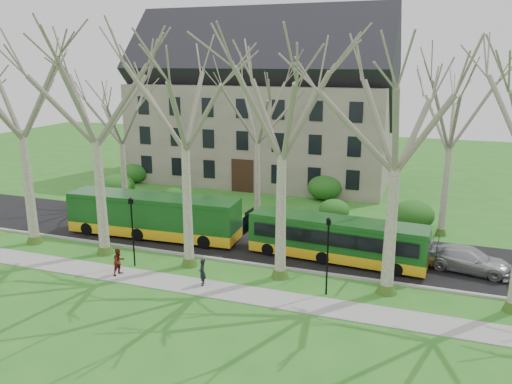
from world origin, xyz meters
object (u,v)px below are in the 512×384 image
bus_follow (336,239)px  bus_lead (153,215)px  pedestrian_b (119,262)px  sedan (468,259)px  pedestrian_a (202,272)px

bus_follow → bus_lead: bearing=-175.9°
bus_lead → bus_follow: size_ratio=1.13×
pedestrian_b → bus_lead: bearing=29.9°
sedan → bus_follow: bearing=106.9°
bus_lead → pedestrian_b: bearing=-79.5°
bus_lead → pedestrian_b: (1.48, -6.53, -0.76)m
bus_follow → sedan: 7.88m
bus_follow → sedan: bearing=10.3°
pedestrian_a → bus_follow: bearing=109.9°
sedan → pedestrian_a: bearing=127.1°
pedestrian_a → pedestrian_b: bearing=-110.5°
sedan → pedestrian_b: pedestrian_b is taller
bus_follow → pedestrian_b: bus_follow is taller
sedan → bus_lead: bearing=103.1°
bus_follow → pedestrian_a: bus_follow is taller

